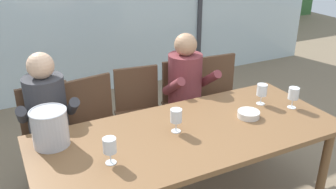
{
  "coord_description": "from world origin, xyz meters",
  "views": [
    {
      "loc": [
        -1.16,
        -1.97,
        2.05
      ],
      "look_at": [
        0.0,
        0.35,
        0.89
      ],
      "focal_mm": 39.07,
      "sensor_mm": 36.0,
      "label": 1
    }
  ],
  "objects": [
    {
      "name": "person_maroon_top",
      "position": [
        0.42,
        0.75,
        0.7
      ],
      "size": [
        0.47,
        0.62,
        1.22
      ],
      "rotation": [
        0.0,
        0.0,
        0.02
      ],
      "color": "brown",
      "rests_on": "ground"
    },
    {
      "name": "ground",
      "position": [
        0.0,
        1.0,
        0.0
      ],
      "size": [
        14.0,
        14.0,
        0.0
      ],
      "primitive_type": "plane",
      "color": "#847056"
    },
    {
      "name": "chair_near_window_right",
      "position": [
        0.86,
        0.87,
        0.53
      ],
      "size": [
        0.47,
        0.47,
        0.9
      ],
      "rotation": [
        0.0,
        0.0,
        -0.07
      ],
      "color": "brown",
      "rests_on": "ground"
    },
    {
      "name": "wine_glass_center_pour",
      "position": [
        -0.09,
        0.05,
        0.86
      ],
      "size": [
        0.08,
        0.08,
        0.17
      ],
      "color": "silver",
      "rests_on": "dining_table"
    },
    {
      "name": "wine_glass_by_right_taster",
      "position": [
        0.75,
        0.14,
        0.86
      ],
      "size": [
        0.08,
        0.08,
        0.17
      ],
      "color": "silver",
      "rests_on": "dining_table"
    },
    {
      "name": "chair_left_of_center",
      "position": [
        -0.46,
        0.86,
        0.53
      ],
      "size": [
        0.5,
        0.5,
        0.9
      ],
      "rotation": [
        0.0,
        0.0,
        0.15
      ],
      "color": "brown",
      "rests_on": "ground"
    },
    {
      "name": "chair_near_curtain",
      "position": [
        -0.85,
        0.87,
        0.53
      ],
      "size": [
        0.46,
        0.46,
        0.9
      ],
      "rotation": [
        0.0,
        0.0,
        0.05
      ],
      "color": "brown",
      "rests_on": "ground"
    },
    {
      "name": "dining_table",
      "position": [
        0.0,
        0.0,
        0.67
      ],
      "size": [
        2.23,
        0.95,
        0.74
      ],
      "color": "brown",
      "rests_on": "ground"
    },
    {
      "name": "wine_glass_by_left_taster",
      "position": [
        -0.63,
        -0.12,
        0.86
      ],
      "size": [
        0.08,
        0.08,
        0.17
      ],
      "color": "silver",
      "rests_on": "dining_table"
    },
    {
      "name": "wine_glass_near_bucket",
      "position": [
        0.93,
        -0.03,
        0.86
      ],
      "size": [
        0.08,
        0.08,
        0.17
      ],
      "color": "silver",
      "rests_on": "dining_table"
    },
    {
      "name": "chair_center",
      "position": [
        -0.02,
        0.92,
        0.53
      ],
      "size": [
        0.49,
        0.49,
        0.9
      ],
      "rotation": [
        0.0,
        0.0,
        -0.13
      ],
      "color": "brown",
      "rests_on": "ground"
    },
    {
      "name": "chair_right_of_center",
      "position": [
        0.48,
        0.91,
        0.53
      ],
      "size": [
        0.49,
        0.49,
        0.9
      ],
      "rotation": [
        0.0,
        0.0,
        -0.11
      ],
      "color": "brown",
      "rests_on": "ground"
    },
    {
      "name": "tasting_bowl",
      "position": [
        0.51,
        -0.01,
        0.77
      ],
      "size": [
        0.17,
        0.17,
        0.05
      ],
      "primitive_type": "cylinder",
      "color": "silver",
      "rests_on": "dining_table"
    },
    {
      "name": "person_charcoal_jacket",
      "position": [
        -0.86,
        0.75,
        0.7
      ],
      "size": [
        0.48,
        0.62,
        1.22
      ],
      "rotation": [
        0.0,
        0.0,
        -0.06
      ],
      "color": "#38383D",
      "rests_on": "ground"
    },
    {
      "name": "ice_bucket_primary",
      "position": [
        -0.91,
        0.26,
        0.87
      ],
      "size": [
        0.24,
        0.24,
        0.26
      ],
      "color": "#B7B7BC",
      "rests_on": "dining_table"
    }
  ]
}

